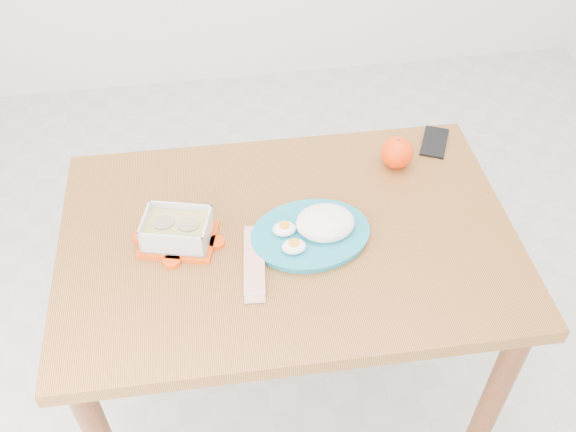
{
  "coord_description": "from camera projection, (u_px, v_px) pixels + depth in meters",
  "views": [
    {
      "loc": [
        -0.3,
        -1.19,
        1.89
      ],
      "look_at": [
        -0.13,
        -0.12,
        0.81
      ],
      "focal_mm": 40.0,
      "sensor_mm": 36.0,
      "label": 1
    }
  ],
  "objects": [
    {
      "name": "orange_fruit",
      "position": [
        397.0,
        153.0,
        1.72
      ],
      "size": [
        0.09,
        0.09,
        0.09
      ],
      "primitive_type": "sphere",
      "color": "#FF4005",
      "rests_on": "dining_table"
    },
    {
      "name": "rice_plate",
      "position": [
        315.0,
        229.0,
        1.54
      ],
      "size": [
        0.32,
        0.32,
        0.08
      ],
      "rotation": [
        0.0,
        0.0,
        0.14
      ],
      "color": "teal",
      "rests_on": "dining_table"
    },
    {
      "name": "smartphone",
      "position": [
        434.0,
        142.0,
        1.81
      ],
      "size": [
        0.12,
        0.15,
        0.01
      ],
      "primitive_type": "cube",
      "rotation": [
        0.0,
        0.0,
        -0.44
      ],
      "color": "black",
      "rests_on": "dining_table"
    },
    {
      "name": "food_container",
      "position": [
        177.0,
        230.0,
        1.52
      ],
      "size": [
        0.21,
        0.17,
        0.07
      ],
      "rotation": [
        0.0,
        0.0,
        -0.26
      ],
      "color": "#F04007",
      "rests_on": "dining_table"
    },
    {
      "name": "candy_bar",
      "position": [
        254.0,
        261.0,
        1.49
      ],
      "size": [
        0.07,
        0.2,
        0.02
      ],
      "primitive_type": "cube",
      "rotation": [
        0.0,
        0.0,
        1.46
      ],
      "color": "#B42009",
      "rests_on": "dining_table"
    },
    {
      "name": "ground",
      "position": [
        319.0,
        353.0,
        2.2
      ],
      "size": [
        3.5,
        3.5,
        0.0
      ],
      "primitive_type": "plane",
      "color": "#B7B7B2",
      "rests_on": "ground"
    },
    {
      "name": "dining_table",
      "position": [
        288.0,
        262.0,
        1.64
      ],
      "size": [
        1.12,
        0.76,
        0.75
      ],
      "rotation": [
        0.0,
        0.0,
        -0.02
      ],
      "color": "#96612A",
      "rests_on": "ground"
    }
  ]
}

